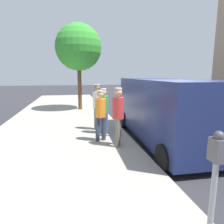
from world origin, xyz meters
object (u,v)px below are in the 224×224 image
(pedestrian_in_orange, at_px, (100,112))
(pedestrian_in_red, at_px, (118,113))
(pedestrian_in_green, at_px, (104,108))
(parked_van, at_px, (166,109))
(pedestrian_in_white, at_px, (97,104))
(parking_meter_far, at_px, (215,171))
(street_tree, at_px, (79,48))
(parking_meter_near, at_px, (121,108))

(pedestrian_in_orange, relative_size, pedestrian_in_red, 0.94)
(pedestrian_in_green, bearing_deg, parked_van, 154.71)
(pedestrian_in_white, bearing_deg, parking_meter_far, 96.46)
(street_tree, bearing_deg, parked_van, 111.91)
(pedestrian_in_orange, xyz_separation_m, pedestrian_in_red, (-0.45, 0.58, 0.07))
(parking_meter_far, height_order, pedestrian_in_green, pedestrian_in_green)
(parked_van, bearing_deg, parking_meter_far, 70.56)
(pedestrian_in_red, bearing_deg, parking_meter_near, -108.82)
(pedestrian_in_white, xyz_separation_m, pedestrian_in_red, (-0.37, 1.97, -0.01))
(pedestrian_in_orange, bearing_deg, pedestrian_in_green, -106.24)
(parked_van, xyz_separation_m, street_tree, (2.60, -6.47, 2.75))
(pedestrian_in_orange, height_order, pedestrian_in_red, pedestrian_in_red)
(pedestrian_in_green, xyz_separation_m, pedestrian_in_orange, (0.24, 0.81, -0.00))
(parking_meter_near, xyz_separation_m, pedestrian_in_green, (0.50, -0.56, -0.08))
(pedestrian_in_red, bearing_deg, parked_van, -165.92)
(parking_meter_near, xyz_separation_m, pedestrian_in_orange, (0.73, 0.25, -0.08))
(pedestrian_in_orange, xyz_separation_m, parked_van, (-2.23, 0.14, 0.06))
(pedestrian_in_green, height_order, street_tree, street_tree)
(parking_meter_near, xyz_separation_m, street_tree, (1.10, -6.09, 2.72))
(pedestrian_in_white, xyz_separation_m, street_tree, (0.45, -4.94, 2.72))
(pedestrian_in_red, xyz_separation_m, parked_van, (-1.78, -0.45, -0.02))
(pedestrian_in_green, xyz_separation_m, parked_van, (-2.00, 0.94, 0.05))
(pedestrian_in_green, distance_m, pedestrian_in_white, 0.61)
(parking_meter_near, distance_m, parked_van, 1.55)
(pedestrian_in_orange, height_order, pedestrian_in_white, pedestrian_in_white)
(pedestrian_in_green, relative_size, pedestrian_in_red, 0.94)
(street_tree, bearing_deg, parking_meter_near, 100.27)
(parked_van, bearing_deg, pedestrian_in_white, -35.34)
(parking_meter_near, xyz_separation_m, pedestrian_in_white, (0.65, -1.14, 0.00))
(parking_meter_far, relative_size, pedestrian_in_green, 0.91)
(street_tree, bearing_deg, pedestrian_in_red, 96.77)
(pedestrian_in_white, xyz_separation_m, parked_van, (-2.15, 1.53, -0.03))
(parking_meter_near, bearing_deg, pedestrian_in_white, -60.25)
(parking_meter_near, bearing_deg, pedestrian_in_green, -48.42)
(pedestrian_in_orange, bearing_deg, pedestrian_in_white, -93.25)
(parking_meter_far, relative_size, pedestrian_in_white, 0.85)
(pedestrian_in_white, bearing_deg, street_tree, -84.81)
(parking_meter_near, height_order, pedestrian_in_white, pedestrian_in_white)
(pedestrian_in_orange, bearing_deg, parking_meter_far, 99.49)
(parking_meter_near, height_order, pedestrian_in_green, pedestrian_in_green)
(parked_van, bearing_deg, pedestrian_in_green, -25.29)
(pedestrian_in_red, height_order, parked_van, parked_van)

